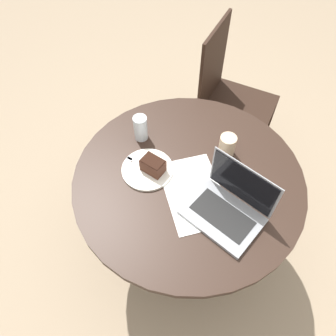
# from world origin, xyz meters

# --- Properties ---
(ground_plane) EXTENTS (12.00, 12.00, 0.00)m
(ground_plane) POSITION_xyz_m (0.00, 0.00, 0.00)
(ground_plane) COLOR gray
(dining_table) EXTENTS (1.02, 1.02, 0.73)m
(dining_table) POSITION_xyz_m (0.00, 0.00, 0.57)
(dining_table) COLOR black
(dining_table) RESTS_ON ground_plane
(chair) EXTENTS (0.47, 0.47, 0.97)m
(chair) POSITION_xyz_m (-0.79, 0.04, 0.50)
(chair) COLOR black
(chair) RESTS_ON ground_plane
(paper_document) EXTENTS (0.43, 0.40, 0.00)m
(paper_document) POSITION_xyz_m (0.07, 0.04, 0.73)
(paper_document) COLOR white
(paper_document) RESTS_ON dining_table
(plate) EXTENTS (0.23, 0.23, 0.01)m
(plate) POSITION_xyz_m (0.02, -0.18, 0.73)
(plate) COLOR silver
(plate) RESTS_ON dining_table
(cake_slice) EXTENTS (0.09, 0.11, 0.07)m
(cake_slice) POSITION_xyz_m (0.02, -0.16, 0.77)
(cake_slice) COLOR #472619
(cake_slice) RESTS_ON plate
(fork) EXTENTS (0.06, 0.17, 0.00)m
(fork) POSITION_xyz_m (0.01, -0.23, 0.74)
(fork) COLOR silver
(fork) RESTS_ON plate
(coffee_glass) EXTENTS (0.07, 0.07, 0.11)m
(coffee_glass) POSITION_xyz_m (-0.18, 0.12, 0.78)
(coffee_glass) COLOR #C6AD89
(coffee_glass) RESTS_ON dining_table
(water_glass) EXTENTS (0.06, 0.06, 0.13)m
(water_glass) POSITION_xyz_m (-0.15, -0.28, 0.79)
(water_glass) COLOR silver
(water_glass) RESTS_ON dining_table
(laptop) EXTENTS (0.32, 0.36, 0.22)m
(laptop) POSITION_xyz_m (0.12, 0.19, 0.77)
(laptop) COLOR gray
(laptop) RESTS_ON dining_table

